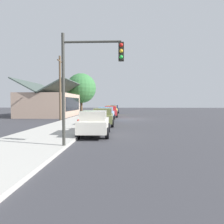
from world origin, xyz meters
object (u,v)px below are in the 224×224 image
object	(u,v)px
car_olive	(103,117)
shade_tree	(81,88)
car_cherry	(110,111)
car_mustard	(112,110)
utility_pole_wooden	(60,87)
fire_hydrant_red	(78,124)
car_navy	(114,109)
car_ivory	(94,123)
traffic_light_main	(87,72)
car_skyblue	(106,114)

from	to	relation	value
car_olive	shade_tree	xyz separation A→B (m)	(21.04, 5.99, 3.96)
car_olive	car_cherry	bearing A→B (deg)	-1.82
car_cherry	car_mustard	xyz separation A→B (m)	(5.54, 0.08, 0.00)
shade_tree	car_cherry	bearing A→B (deg)	-146.44
utility_pole_wooden	fire_hydrant_red	xyz separation A→B (m)	(-9.25, -4.00, -3.43)
car_mustard	car_navy	bearing A→B (deg)	1.04
car_ivory	car_mustard	size ratio (longest dim) A/B	0.94
traffic_light_main	car_mustard	bearing A→B (deg)	0.48
car_ivory	car_mustard	bearing A→B (deg)	-1.92
car_ivory	traffic_light_main	xyz separation A→B (m)	(-4.09, -0.19, 2.68)
traffic_light_main	fire_hydrant_red	world-z (taller)	traffic_light_main
shade_tree	car_navy	bearing A→B (deg)	-64.58
utility_pole_wooden	car_navy	bearing A→B (deg)	-16.71
car_ivory	car_olive	bearing A→B (deg)	-2.33
car_olive	car_cherry	world-z (taller)	same
traffic_light_main	utility_pole_wooden	distance (m)	16.44
car_olive	car_mustard	size ratio (longest dim) A/B	0.93
car_skyblue	utility_pole_wooden	bearing A→B (deg)	93.47
car_ivory	car_skyblue	xyz separation A→B (m)	(11.65, 0.13, 0.00)
car_cherry	shade_tree	distance (m)	11.54
fire_hydrant_red	car_olive	bearing A→B (deg)	-21.51
utility_pole_wooden	fire_hydrant_red	bearing A→B (deg)	-156.62
car_cherry	car_skyblue	bearing A→B (deg)	175.50
car_mustard	shade_tree	world-z (taller)	shade_tree
car_olive	fire_hydrant_red	world-z (taller)	car_olive
car_navy	car_mustard	bearing A→B (deg)	176.07
car_ivory	traffic_light_main	size ratio (longest dim) A/B	0.88
fire_hydrant_red	utility_pole_wooden	bearing A→B (deg)	23.38
car_mustard	utility_pole_wooden	bearing A→B (deg)	157.92
car_skyblue	car_navy	world-z (taller)	same
car_navy	fire_hydrant_red	bearing A→B (deg)	173.91
utility_pole_wooden	car_cherry	bearing A→B (deg)	-39.98
car_ivory	car_cherry	world-z (taller)	same
car_olive	car_skyblue	bearing A→B (deg)	-0.20
car_ivory	car_mustard	distance (m)	23.44
car_skyblue	car_navy	xyz separation A→B (m)	(18.15, -0.20, -0.00)
car_navy	fire_hydrant_red	distance (m)	27.76
traffic_light_main	car_skyblue	bearing A→B (deg)	1.16
car_skyblue	car_mustard	distance (m)	11.79
car_ivory	fire_hydrant_red	distance (m)	2.57
car_mustard	utility_pole_wooden	world-z (taller)	utility_pole_wooden
car_navy	shade_tree	distance (m)	7.76
car_navy	shade_tree	xyz separation A→B (m)	(-2.87, 6.03, 3.96)
traffic_light_main	car_navy	bearing A→B (deg)	0.20
car_olive	fire_hydrant_red	xyz separation A→B (m)	(-3.81, 1.50, -0.32)
utility_pole_wooden	fire_hydrant_red	distance (m)	10.65
traffic_light_main	utility_pole_wooden	world-z (taller)	utility_pole_wooden
car_olive	car_navy	distance (m)	23.90
car_cherry	shade_tree	bearing A→B (deg)	30.57
car_olive	fire_hydrant_red	bearing A→B (deg)	156.70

